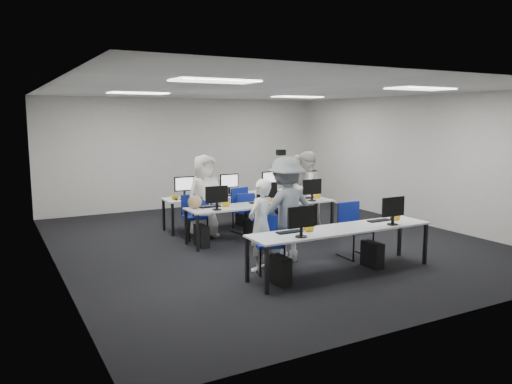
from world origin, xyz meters
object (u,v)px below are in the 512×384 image
chair_3 (246,219)px  chair_7 (278,215)px  student_0 (261,225)px  desk_front (342,231)px  chair_5 (200,224)px  student_2 (205,196)px  photographer (286,210)px  desk_mid (262,206)px  chair_2 (194,225)px  chair_6 (244,219)px  chair_1 (355,240)px  chair_0 (268,254)px  chair_4 (295,215)px  student_1 (306,189)px  student_3 (296,190)px

chair_3 → chair_7: chair_3 is taller
student_0 → desk_front: bearing=120.5°
chair_5 → student_2: (0.09, -0.06, 0.58)m
chair_5 → photographer: bearing=-68.0°
desk_mid → chair_2: size_ratio=3.58×
chair_2 → chair_3: bearing=1.5°
chair_5 → chair_6: size_ratio=1.02×
chair_6 → student_2: bearing=-159.4°
chair_1 → chair_6: size_ratio=1.12×
chair_6 → student_0: (-1.05, -2.66, 0.48)m
chair_1 → chair_7: 2.89m
student_0 → chair_5: bearing=-114.8°
chair_1 → chair_2: (-2.02, 2.64, -0.02)m
chair_7 → photographer: (-1.38, -2.55, 0.65)m
desk_front → chair_0: 1.24m
chair_1 → student_2: (-1.77, 2.65, 0.56)m
chair_1 → desk_mid: bearing=113.8°
chair_3 → chair_7: 1.01m
desk_front → chair_0: bearing=148.6°
chair_3 → student_2: student_2 is taller
desk_front → student_0: size_ratio=2.13×
chair_1 → chair_2: size_ratio=1.08×
chair_4 → photographer: size_ratio=0.46×
chair_4 → photographer: 2.89m
student_1 → chair_2: bearing=-20.2°
chair_3 → photographer: photographer is taller
desk_front → chair_6: size_ratio=3.70×
chair_1 → student_1: bearing=77.7°
desk_front → photographer: photographer is taller
desk_front → desk_mid: same height
desk_front → chair_6: (-0.02, 3.40, -0.41)m
chair_0 → student_1: student_1 is taller
student_2 → photographer: photographer is taller
chair_3 → chair_2: bearing=167.1°
chair_7 → student_0: (-2.01, -2.77, 0.49)m
desk_front → chair_6: 3.43m
chair_7 → student_2: (-1.92, -0.23, 0.60)m
desk_mid → chair_6: bearing=91.7°
student_0 → student_2: bearing=-116.9°
desk_mid → chair_6: 0.90m
chair_4 → chair_6: (-1.24, 0.17, 0.01)m
student_0 → chair_4: bearing=-157.3°
chair_1 → chair_2: chair_1 is taller
chair_3 → student_3: student_3 is taller
chair_3 → chair_1: bearing=-85.5°
chair_2 → chair_5: size_ratio=1.01×
chair_0 → chair_5: (-0.07, 2.73, -0.00)m
chair_3 → student_0: (-1.03, -2.54, 0.45)m
desk_mid → photographer: bearing=-105.3°
chair_4 → chair_7: size_ratio=1.01×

